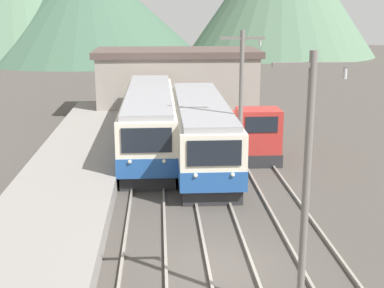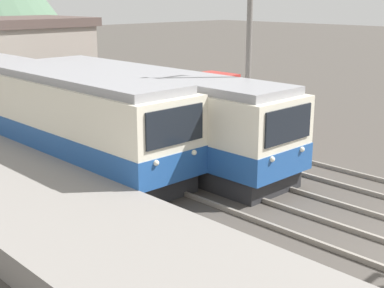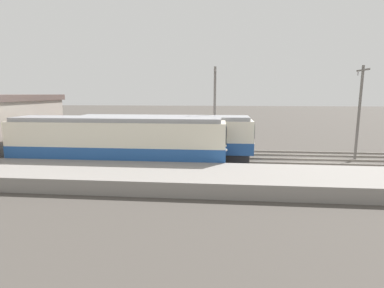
{
  "view_description": "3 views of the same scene",
  "coord_description": "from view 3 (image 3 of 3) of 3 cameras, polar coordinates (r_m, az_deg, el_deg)",
  "views": [
    {
      "loc": [
        -2.02,
        -15.67,
        8.23
      ],
      "look_at": [
        -0.49,
        8.91,
        1.87
      ],
      "focal_mm": 50.0,
      "sensor_mm": 36.0,
      "label": 1
    },
    {
      "loc": [
        -12.92,
        -4.12,
        6.17
      ],
      "look_at": [
        -1.41,
        7.8,
        1.61
      ],
      "focal_mm": 50.0,
      "sensor_mm": 36.0,
      "label": 2
    },
    {
      "loc": [
        -22.5,
        7.62,
        5.16
      ],
      "look_at": [
        -1.11,
        9.7,
        1.49
      ],
      "focal_mm": 28.0,
      "sensor_mm": 36.0,
      "label": 3
    }
  ],
  "objects": [
    {
      "name": "commuter_train_left",
      "position": [
        21.43,
        -13.94,
        -0.03
      ],
      "size": [
        2.84,
        15.02,
        3.53
      ],
      "color": "#28282B",
      "rests_on": "ground"
    },
    {
      "name": "platform_left",
      "position": [
        18.57,
        29.75,
        -6.45
      ],
      "size": [
        4.5,
        54.0,
        0.81
      ],
      "primitive_type": "cube",
      "color": "gray",
      "rests_on": "ground"
    },
    {
      "name": "track_center",
      "position": [
        24.48,
        23.58,
        -3.12
      ],
      "size": [
        1.54,
        60.0,
        0.14
      ],
      "color": "gray",
      "rests_on": "ground"
    },
    {
      "name": "commuter_train_center",
      "position": [
        23.4,
        -5.44,
        0.91
      ],
      "size": [
        2.84,
        13.77,
        3.43
      ],
      "color": "#28282B",
      "rests_on": "ground"
    },
    {
      "name": "catenary_mast_near",
      "position": [
        26.45,
        29.26,
        5.8
      ],
      "size": [
        2.0,
        0.2,
        7.21
      ],
      "color": "slate",
      "rests_on": "ground"
    },
    {
      "name": "track_left",
      "position": [
        21.91,
        25.81,
        -4.72
      ],
      "size": [
        1.54,
        60.0,
        0.14
      ],
      "color": "gray",
      "rests_on": "ground"
    },
    {
      "name": "catenary_mast_mid",
      "position": [
        24.25,
        4.34,
        6.76
      ],
      "size": [
        2.0,
        0.2,
        7.21
      ],
      "color": "slate",
      "rests_on": "ground"
    },
    {
      "name": "shunting_locomotive",
      "position": [
        26.59,
        -6.57,
        1.09
      ],
      "size": [
        2.4,
        5.48,
        3.0
      ],
      "color": "#28282B",
      "rests_on": "ground"
    },
    {
      "name": "track_right",
      "position": [
        27.29,
        21.66,
        -1.74
      ],
      "size": [
        1.54,
        60.0,
        0.14
      ],
      "color": "gray",
      "rests_on": "ground"
    },
    {
      "name": "ground_plane",
      "position": [
        24.31,
        23.71,
        -3.39
      ],
      "size": [
        200.0,
        200.0,
        0.0
      ],
      "primitive_type": "plane",
      "color": "#47423D"
    }
  ]
}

